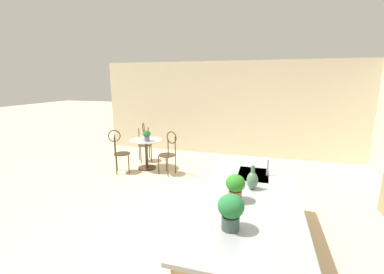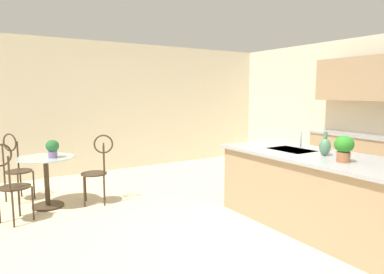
# 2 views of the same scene
# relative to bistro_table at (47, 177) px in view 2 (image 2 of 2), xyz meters

# --- Properties ---
(ground_plane) EXTENTS (40.00, 40.00, 0.00)m
(ground_plane) POSITION_rel_bistro_table_xyz_m (2.41, 1.82, -0.45)
(ground_plane) COLOR beige
(wall_left_window) EXTENTS (0.12, 7.80, 2.70)m
(wall_left_window) POSITION_rel_bistro_table_xyz_m (-1.85, 1.82, 0.90)
(wall_left_window) COLOR beige
(wall_left_window) RESTS_ON ground
(kitchen_island) EXTENTS (2.80, 1.06, 0.92)m
(kitchen_island) POSITION_rel_bistro_table_xyz_m (2.71, 2.67, 0.02)
(kitchen_island) COLOR tan
(kitchen_island) RESTS_ON ground
(back_counter_run) EXTENTS (2.44, 0.64, 1.52)m
(back_counter_run) POSITION_rel_bistro_table_xyz_m (2.01, 5.03, 0.05)
(back_counter_run) COLOR tan
(back_counter_run) RESTS_ON ground
(upper_cabinet_run) EXTENTS (2.40, 0.36, 0.76)m
(upper_cabinet_run) POSITION_rel_bistro_table_xyz_m (2.01, 5.00, 1.45)
(upper_cabinet_run) COLOR tan
(upper_cabinet_run) RESTS_ON back_counter_run
(bistro_table) EXTENTS (0.80, 0.80, 0.74)m
(bistro_table) POSITION_rel_bistro_table_xyz_m (0.00, 0.00, 0.00)
(bistro_table) COLOR #3D2D1E
(bistro_table) RESTS_ON ground
(chair_near_window) EXTENTS (0.48, 0.52, 1.04)m
(chair_near_window) POSITION_rel_bistro_table_xyz_m (0.23, 0.68, 0.13)
(chair_near_window) COLOR #3D2D1E
(chair_near_window) RESTS_ON ground
(chair_by_island) EXTENTS (0.53, 0.53, 1.04)m
(chair_by_island) POSITION_rel_bistro_table_xyz_m (-0.59, -0.34, 0.13)
(chair_by_island) COLOR #3D2D1E
(chair_by_island) RESTS_ON ground
(chair_toward_desk) EXTENTS (0.52, 0.52, 1.04)m
(chair_toward_desk) POSITION_rel_bistro_table_xyz_m (0.43, -0.49, 0.13)
(chair_toward_desk) COLOR #3D2D1E
(chair_toward_desk) RESTS_ON ground
(sink_faucet) EXTENTS (0.02, 0.02, 0.22)m
(sink_faucet) POSITION_rel_bistro_table_xyz_m (2.16, 2.85, 0.58)
(sink_faucet) COLOR #B2B5BA
(sink_faucet) RESTS_ON kitchen_island
(potted_plant_on_table) EXTENTS (0.18, 0.18, 0.26)m
(potted_plant_on_table) POSITION_rel_bistro_table_xyz_m (0.11, 0.08, 0.44)
(potted_plant_on_table) COLOR #7A669E
(potted_plant_on_table) RESTS_ON bistro_table
(potted_plant_counter_near) EXTENTS (0.20, 0.20, 0.29)m
(potted_plant_counter_near) POSITION_rel_bistro_table_xyz_m (3.01, 2.53, 0.64)
(potted_plant_counter_near) COLOR #9E603D
(potted_plant_counter_near) RESTS_ON kitchen_island
(vase_on_counter) EXTENTS (0.13, 0.13, 0.29)m
(vase_on_counter) POSITION_rel_bistro_table_xyz_m (2.66, 2.68, 0.58)
(vase_on_counter) COLOR #4C7A5B
(vase_on_counter) RESTS_ON kitchen_island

